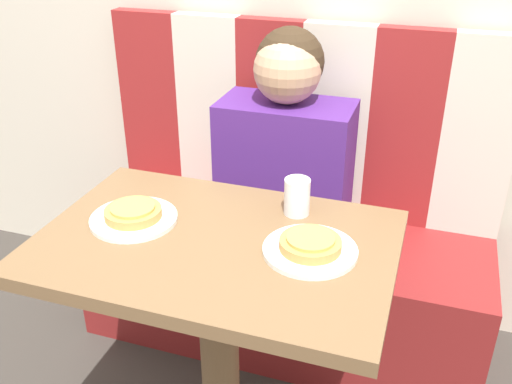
{
  "coord_description": "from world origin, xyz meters",
  "views": [
    {
      "loc": [
        0.44,
        -1.03,
        1.48
      ],
      "look_at": [
        0.0,
        0.3,
        0.75
      ],
      "focal_mm": 40.0,
      "sensor_mm": 36.0,
      "label": 1
    }
  ],
  "objects_px": {
    "pizza_right": "(310,243)",
    "drinking_cup": "(297,197)",
    "plate_left": "(134,219)",
    "person": "(286,142)",
    "pizza_left": "(133,212)",
    "plate_right": "(310,250)"
  },
  "relations": [
    {
      "from": "pizza_right",
      "to": "drinking_cup",
      "type": "height_order",
      "value": "drinking_cup"
    },
    {
      "from": "plate_left",
      "to": "drinking_cup",
      "type": "height_order",
      "value": "drinking_cup"
    },
    {
      "from": "person",
      "to": "pizza_left",
      "type": "xyz_separation_m",
      "value": [
        -0.22,
        -0.58,
        0.02
      ]
    },
    {
      "from": "plate_right",
      "to": "plate_left",
      "type": "bearing_deg",
      "value": 180.0
    },
    {
      "from": "pizza_left",
      "to": "pizza_right",
      "type": "distance_m",
      "value": 0.44
    },
    {
      "from": "pizza_left",
      "to": "drinking_cup",
      "type": "relative_size",
      "value": 1.48
    },
    {
      "from": "pizza_left",
      "to": "drinking_cup",
      "type": "distance_m",
      "value": 0.4
    },
    {
      "from": "person",
      "to": "drinking_cup",
      "type": "xyz_separation_m",
      "value": [
        0.15,
        -0.42,
        0.04
      ]
    },
    {
      "from": "plate_left",
      "to": "pizza_left",
      "type": "xyz_separation_m",
      "value": [
        -0.0,
        0.0,
        0.02
      ]
    },
    {
      "from": "pizza_left",
      "to": "pizza_right",
      "type": "xyz_separation_m",
      "value": [
        0.44,
        0.0,
        0.0
      ]
    },
    {
      "from": "plate_right",
      "to": "drinking_cup",
      "type": "bearing_deg",
      "value": 114.48
    },
    {
      "from": "plate_right",
      "to": "pizza_left",
      "type": "bearing_deg",
      "value": 180.0
    },
    {
      "from": "plate_right",
      "to": "pizza_right",
      "type": "xyz_separation_m",
      "value": [
        0.0,
        0.0,
        0.02
      ]
    },
    {
      "from": "plate_left",
      "to": "drinking_cup",
      "type": "relative_size",
      "value": 2.28
    },
    {
      "from": "plate_left",
      "to": "plate_right",
      "type": "bearing_deg",
      "value": 0.0
    },
    {
      "from": "person",
      "to": "drinking_cup",
      "type": "relative_size",
      "value": 7.41
    },
    {
      "from": "plate_left",
      "to": "pizza_left",
      "type": "bearing_deg",
      "value": 172.87
    },
    {
      "from": "person",
      "to": "plate_left",
      "type": "distance_m",
      "value": 0.62
    },
    {
      "from": "pizza_left",
      "to": "person",
      "type": "bearing_deg",
      "value": 69.28
    },
    {
      "from": "drinking_cup",
      "to": "plate_left",
      "type": "bearing_deg",
      "value": -155.99
    },
    {
      "from": "plate_left",
      "to": "person",
      "type": "bearing_deg",
      "value": 69.28
    },
    {
      "from": "person",
      "to": "pizza_right",
      "type": "bearing_deg",
      "value": -69.28
    }
  ]
}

